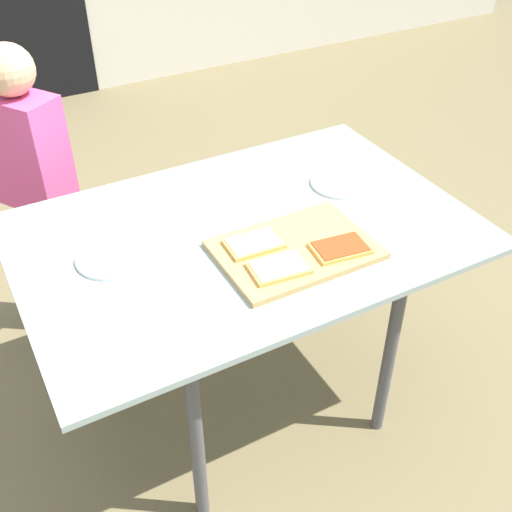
# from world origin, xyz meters

# --- Properties ---
(ground_plane) EXTENTS (16.00, 16.00, 0.00)m
(ground_plane) POSITION_xyz_m (0.00, 0.00, 0.00)
(ground_plane) COLOR brown
(dining_table) EXTENTS (1.23, 0.83, 0.69)m
(dining_table) POSITION_xyz_m (0.00, 0.00, 0.62)
(dining_table) COLOR #90A49F
(dining_table) RESTS_ON ground
(cutting_board) EXTENTS (0.40, 0.28, 0.02)m
(cutting_board) POSITION_xyz_m (0.07, -0.15, 0.70)
(cutting_board) COLOR tan
(cutting_board) RESTS_ON dining_table
(pizza_slice_near_right) EXTENTS (0.16, 0.11, 0.01)m
(pizza_slice_near_right) POSITION_xyz_m (0.16, -0.22, 0.71)
(pizza_slice_near_right) COLOR #E8A84D
(pizza_slice_near_right) RESTS_ON cutting_board
(pizza_slice_near_left) EXTENTS (0.15, 0.11, 0.01)m
(pizza_slice_near_left) POSITION_xyz_m (-0.02, -0.21, 0.71)
(pizza_slice_near_left) COLOR #E8A84D
(pizza_slice_near_left) RESTS_ON cutting_board
(pizza_slice_far_left) EXTENTS (0.15, 0.10, 0.01)m
(pizza_slice_far_left) POSITION_xyz_m (-0.03, -0.10, 0.71)
(pizza_slice_far_left) COLOR #E8A84D
(pizza_slice_far_left) RESTS_ON cutting_board
(plate_white_right) EXTENTS (0.19, 0.19, 0.01)m
(plate_white_right) POSITION_xyz_m (0.37, 0.07, 0.70)
(plate_white_right) COLOR white
(plate_white_right) RESTS_ON dining_table
(plate_white_left) EXTENTS (0.19, 0.19, 0.01)m
(plate_white_left) POSITION_xyz_m (-0.36, 0.05, 0.70)
(plate_white_left) COLOR white
(plate_white_left) RESTS_ON dining_table
(child_left) EXTENTS (0.25, 0.28, 1.08)m
(child_left) POSITION_xyz_m (-0.43, 0.67, 0.61)
(child_left) COLOR navy
(child_left) RESTS_ON ground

